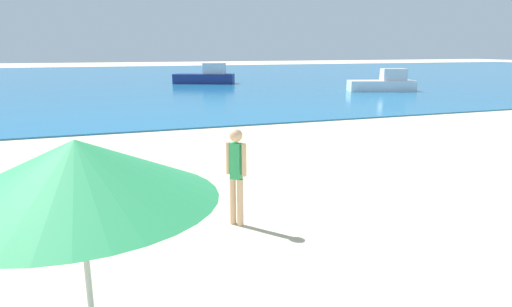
# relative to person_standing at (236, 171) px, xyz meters

# --- Properties ---
(water) EXTENTS (160.00, 60.00, 0.06)m
(water) POSITION_rel_person_standing_xyz_m (1.38, 38.87, -0.89)
(water) COLOR #1E6B9E
(water) RESTS_ON ground
(person_standing) EXTENTS (0.28, 0.29, 1.61)m
(person_standing) POSITION_rel_person_standing_xyz_m (0.00, 0.00, 0.00)
(person_standing) COLOR #DDAD84
(person_standing) RESTS_ON ground
(frisbee) EXTENTS (0.22, 0.22, 0.03)m
(frisbee) POSITION_rel_person_standing_xyz_m (-0.92, 0.80, -0.90)
(frisbee) COLOR orange
(frisbee) RESTS_ON ground
(boat_near) EXTENTS (4.61, 2.67, 1.49)m
(boat_near) POSITION_rel_person_standing_xyz_m (15.98, 18.53, -0.34)
(boat_near) COLOR white
(boat_near) RESTS_ON water
(boat_far) EXTENTS (5.12, 3.37, 1.67)m
(boat_far) POSITION_rel_person_standing_xyz_m (6.11, 28.88, -0.28)
(boat_far) COLOR navy
(boat_far) RESTS_ON water
(beach_umbrella) EXTENTS (2.17, 2.17, 2.16)m
(beach_umbrella) POSITION_rel_person_standing_xyz_m (-2.15, -2.93, 1.00)
(beach_umbrella) COLOR #B7B7BC
(beach_umbrella) RESTS_ON ground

